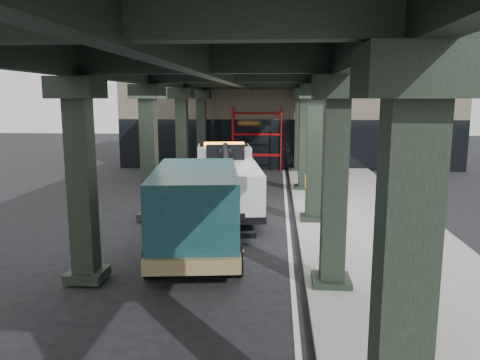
% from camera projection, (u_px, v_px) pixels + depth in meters
% --- Properties ---
extents(ground, '(90.00, 90.00, 0.00)m').
position_uv_depth(ground, '(237.00, 238.00, 15.32)').
color(ground, black).
rests_on(ground, ground).
extents(sidewalk, '(5.00, 40.00, 0.15)m').
position_uv_depth(sidewalk, '(365.00, 222.00, 16.92)').
color(sidewalk, gray).
rests_on(sidewalk, ground).
extents(lane_stripe, '(0.12, 38.00, 0.01)m').
position_uv_depth(lane_stripe, '(288.00, 223.00, 17.15)').
color(lane_stripe, silver).
rests_on(lane_stripe, ground).
extents(viaduct, '(7.40, 32.00, 6.40)m').
position_uv_depth(viaduct, '(230.00, 71.00, 16.38)').
color(viaduct, black).
rests_on(viaduct, ground).
extents(building, '(22.00, 10.00, 8.00)m').
position_uv_depth(building, '(288.00, 106.00, 34.11)').
color(building, '#C6B793').
rests_on(building, ground).
extents(scaffolding, '(3.08, 0.88, 4.00)m').
position_uv_depth(scaffolding, '(257.00, 137.00, 29.34)').
color(scaffolding, '#AD0D10').
rests_on(scaffolding, ground).
extents(tow_truck, '(3.41, 8.54, 2.73)m').
position_uv_depth(tow_truck, '(226.00, 177.00, 19.17)').
color(tow_truck, black).
rests_on(tow_truck, ground).
extents(towed_van, '(3.18, 6.50, 2.54)m').
position_uv_depth(towed_van, '(196.00, 207.00, 13.70)').
color(towed_van, '#103339').
rests_on(towed_van, ground).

